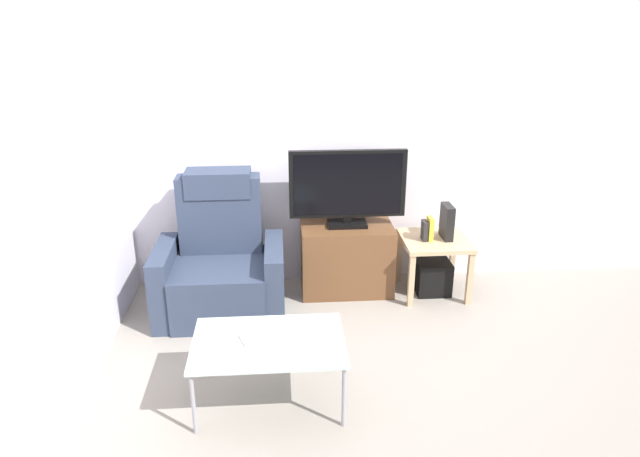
# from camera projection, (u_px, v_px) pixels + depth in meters

# --- Properties ---
(ground_plane) EXTENTS (6.40, 6.40, 0.00)m
(ground_plane) POSITION_uv_depth(u_px,v_px,m) (369.00, 343.00, 4.13)
(ground_plane) COLOR gray
(wall_back) EXTENTS (6.40, 0.06, 2.60)m
(wall_back) POSITION_uv_depth(u_px,v_px,m) (352.00, 132.00, 4.71)
(wall_back) COLOR silver
(wall_back) RESTS_ON ground
(wall_side) EXTENTS (0.06, 4.48, 2.60)m
(wall_side) POSITION_uv_depth(u_px,v_px,m) (73.00, 173.00, 3.53)
(wall_side) COLOR silver
(wall_side) RESTS_ON ground
(tv_stand) EXTENTS (0.76, 0.44, 0.58)m
(tv_stand) POSITION_uv_depth(u_px,v_px,m) (347.00, 258.00, 4.81)
(tv_stand) COLOR brown
(tv_stand) RESTS_ON ground
(television) EXTENTS (0.94, 0.20, 0.63)m
(television) POSITION_uv_depth(u_px,v_px,m) (348.00, 187.00, 4.61)
(television) COLOR black
(television) RESTS_ON tv_stand
(recliner_armchair) EXTENTS (0.98, 0.78, 1.08)m
(recliner_armchair) POSITION_uv_depth(u_px,v_px,m) (221.00, 266.00, 4.48)
(recliner_armchair) COLOR #2D384C
(recliner_armchair) RESTS_ON ground
(side_table) EXTENTS (0.54, 0.54, 0.48)m
(side_table) POSITION_uv_depth(u_px,v_px,m) (434.00, 247.00, 4.74)
(side_table) COLOR tan
(side_table) RESTS_ON ground
(subwoofer_box) EXTENTS (0.28, 0.28, 0.28)m
(subwoofer_box) POSITION_uv_depth(u_px,v_px,m) (432.00, 276.00, 4.84)
(subwoofer_box) COLOR black
(subwoofer_box) RESTS_ON ground
(book_leftmost) EXTENTS (0.04, 0.10, 0.16)m
(book_leftmost) POSITION_uv_depth(u_px,v_px,m) (424.00, 231.00, 4.66)
(book_leftmost) COLOR #262626
(book_leftmost) RESTS_ON side_table
(book_middle) EXTENTS (0.04, 0.11, 0.19)m
(book_middle) POSITION_uv_depth(u_px,v_px,m) (430.00, 229.00, 4.66)
(book_middle) COLOR gold
(book_middle) RESTS_ON side_table
(game_console) EXTENTS (0.07, 0.20, 0.28)m
(game_console) POSITION_uv_depth(u_px,v_px,m) (447.00, 222.00, 4.68)
(game_console) COLOR black
(game_console) RESTS_ON side_table
(coffee_table) EXTENTS (0.90, 0.60, 0.42)m
(coffee_table) POSITION_uv_depth(u_px,v_px,m) (269.00, 345.00, 3.39)
(coffee_table) COLOR #B2C6C1
(coffee_table) RESTS_ON ground
(cell_phone) EXTENTS (0.12, 0.16, 0.01)m
(cell_phone) POSITION_uv_depth(u_px,v_px,m) (247.00, 339.00, 3.39)
(cell_phone) COLOR #B7B7BC
(cell_phone) RESTS_ON coffee_table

